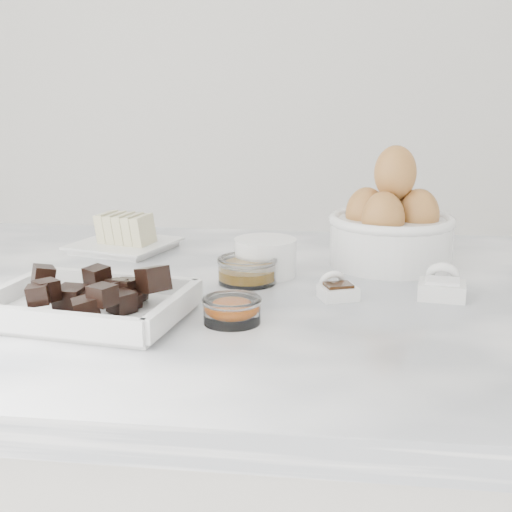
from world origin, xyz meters
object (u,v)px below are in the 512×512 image
at_px(egg_bowl, 391,227).
at_px(salt_spoon, 442,286).
at_px(sugar_ramekin, 265,255).
at_px(chocolate_dish, 89,298).
at_px(zest_bowl, 232,309).
at_px(vanilla_spoon, 337,289).
at_px(butter_plate, 122,237).
at_px(honey_bowl, 247,270).

distance_m(egg_bowl, salt_spoon, 0.18).
bearing_deg(egg_bowl, sugar_ramekin, -156.16).
relative_size(chocolate_dish, sugar_ramekin, 2.79).
bearing_deg(egg_bowl, zest_bowl, -123.87).
distance_m(sugar_ramekin, vanilla_spoon, 0.15).
bearing_deg(vanilla_spoon, sugar_ramekin, 136.45).
distance_m(chocolate_dish, zest_bowl, 0.17).
relative_size(chocolate_dish, egg_bowl, 1.31).
height_order(butter_plate, egg_bowl, egg_bowl).
bearing_deg(salt_spoon, vanilla_spoon, -170.69).
distance_m(honey_bowl, zest_bowl, 0.17).
height_order(chocolate_dish, sugar_ramekin, chocolate_dish).
height_order(chocolate_dish, butter_plate, butter_plate).
xyz_separation_m(sugar_ramekin, egg_bowl, (0.18, 0.08, 0.03)).
height_order(egg_bowl, vanilla_spoon, egg_bowl).
xyz_separation_m(sugar_ramekin, salt_spoon, (0.24, -0.08, -0.01)).
relative_size(egg_bowl, zest_bowl, 2.69).
xyz_separation_m(butter_plate, egg_bowl, (0.44, -0.05, 0.04)).
height_order(egg_bowl, salt_spoon, egg_bowl).
bearing_deg(vanilla_spoon, chocolate_dish, -158.08).
bearing_deg(sugar_ramekin, zest_bowl, -93.90).
relative_size(vanilla_spoon, salt_spoon, 0.86).
bearing_deg(egg_bowl, butter_plate, 174.15).
xyz_separation_m(egg_bowl, zest_bowl, (-0.20, -0.30, -0.04)).
relative_size(egg_bowl, vanilla_spoon, 2.84).
distance_m(sugar_ramekin, honey_bowl, 0.05).
height_order(butter_plate, vanilla_spoon, butter_plate).
distance_m(butter_plate, vanilla_spoon, 0.43).
bearing_deg(chocolate_dish, butter_plate, 101.16).
xyz_separation_m(butter_plate, salt_spoon, (0.50, -0.20, -0.01)).
relative_size(chocolate_dish, vanilla_spoon, 3.74).
distance_m(egg_bowl, honey_bowl, 0.24).
bearing_deg(vanilla_spoon, egg_bowl, 66.61).
xyz_separation_m(egg_bowl, honey_bowl, (-0.20, -0.13, -0.04)).
distance_m(butter_plate, zest_bowl, 0.42).
height_order(egg_bowl, honey_bowl, egg_bowl).
bearing_deg(salt_spoon, honey_bowl, 172.86).
distance_m(chocolate_dish, salt_spoon, 0.45).
height_order(zest_bowl, vanilla_spoon, vanilla_spoon).
distance_m(chocolate_dish, butter_plate, 0.35).
bearing_deg(butter_plate, sugar_ramekin, -26.33).
xyz_separation_m(butter_plate, sugar_ramekin, (0.26, -0.13, 0.01)).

